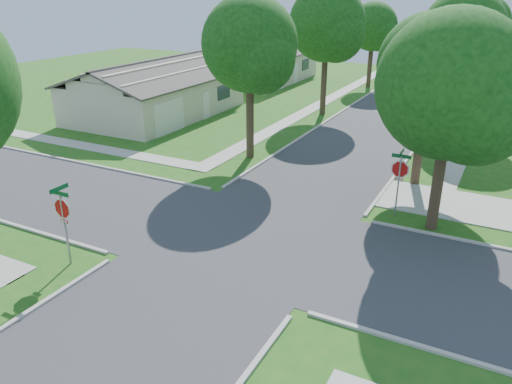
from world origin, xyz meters
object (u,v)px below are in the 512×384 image
object	(u,v)px
tree_e_near	(430,70)
tree_e_far	(481,27)
tree_w_near	(251,49)
car_curb_west	(423,67)
tree_w_mid	(327,27)
house_nw_far	(258,66)
tree_e_mid	(463,36)
car_curb_east	(412,100)
tree_w_far	(373,29)
stop_sign_sw	(63,212)
tree_ne_corner	(453,92)
stop_sign_ne	(400,172)
house_nw_near	(157,95)

from	to	relation	value
tree_e_near	tree_e_far	size ratio (longest dim) A/B	0.95
tree_w_near	car_curb_west	size ratio (longest dim) A/B	1.94
tree_w_mid	house_nw_far	bearing A→B (deg)	135.93
tree_e_mid	car_curb_west	size ratio (longest dim) A/B	1.99
house_nw_far	car_curb_east	size ratio (longest dim) A/B	3.04
tree_w_far	tree_w_mid	bearing A→B (deg)	-89.95
stop_sign_sw	tree_w_far	xyz separation A→B (m)	(0.05, 38.71, 3.48)
tree_ne_corner	tree_w_mid	bearing A→B (deg)	123.22
stop_sign_ne	tree_e_far	xyz separation A→B (m)	(0.05, 29.31, 3.95)
tree_w_far	house_nw_far	bearing A→B (deg)	-169.95
tree_w_near	tree_w_far	xyz separation A→B (m)	(-0.01, 25.00, -0.61)
tree_e_mid	house_nw_far	world-z (taller)	tree_e_mid
tree_w_mid	house_nw_far	xyz separation A→B (m)	(-11.35, 10.99, -4.97)
tree_w_near	house_nw_far	bearing A→B (deg)	116.27
stop_sign_sw	car_curb_east	distance (m)	31.03
car_curb_east	car_curb_west	distance (m)	20.01
stop_sign_ne	tree_e_near	xyz separation A→B (m)	(0.05, 4.31, 3.61)
tree_w_near	house_nw_far	size ratio (longest dim) A/B	0.66
tree_e_far	tree_w_mid	world-z (taller)	tree_w_mid
tree_ne_corner	house_nw_near	distance (m)	25.15
stop_sign_sw	house_nw_far	world-z (taller)	house_nw_far
tree_e_far	tree_w_near	xyz separation A→B (m)	(-9.40, -25.00, 0.14)
tree_e_mid	car_curb_east	xyz separation A→B (m)	(-3.56, 4.73, -5.49)
tree_e_mid	tree_w_mid	xyz separation A→B (m)	(-9.40, 0.00, 0.24)
tree_e_mid	car_curb_east	size ratio (longest dim) A/B	2.06
tree_ne_corner	car_curb_west	world-z (taller)	tree_ne_corner
tree_w_far	house_nw_near	xyz separation A→B (m)	(-11.34, -19.01, -3.99)
tree_w_mid	house_nw_near	bearing A→B (deg)	-152.10
tree_e_mid	car_curb_west	xyz separation A→B (m)	(-6.27, 24.56, -5.58)
tree_e_far	car_curb_east	size ratio (longest dim) A/B	1.95
tree_w_mid	house_nw_near	xyz separation A→B (m)	(-11.35, -6.01, -4.97)
stop_sign_ne	tree_ne_corner	bearing A→B (deg)	-16.55
tree_e_near	house_nw_far	size ratio (longest dim) A/B	0.61
house_nw_far	car_curb_west	world-z (taller)	house_nw_far
tree_e_near	tree_ne_corner	world-z (taller)	tree_ne_corner
stop_sign_ne	car_curb_east	distance (m)	21.36
tree_w_near	house_nw_near	xyz separation A→B (m)	(-11.35, 5.99, -4.60)
tree_e_mid	tree_ne_corner	size ratio (longest dim) A/B	1.06
tree_e_mid	tree_w_near	xyz separation A→B (m)	(-9.40, -12.00, -0.14)
stop_sign_sw	car_curb_west	bearing A→B (deg)	86.37
stop_sign_ne	house_nw_far	distance (m)	34.26
stop_sign_sw	car_curb_west	distance (m)	50.38
tree_e_near	tree_w_near	xyz separation A→B (m)	(-9.40, 0.00, 0.47)
tree_e_near	house_nw_near	size ratio (longest dim) A/B	0.61
house_nw_far	stop_sign_sw	bearing A→B (deg)	-72.90
tree_w_far	car_curb_east	size ratio (longest dim) A/B	1.80
stop_sign_sw	stop_sign_ne	size ratio (longest dim) A/B	1.00
tree_e_mid	car_curb_west	world-z (taller)	tree_e_mid
tree_w_far	tree_ne_corner	size ratio (longest dim) A/B	0.93
tree_e_near	tree_e_mid	bearing A→B (deg)	89.97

